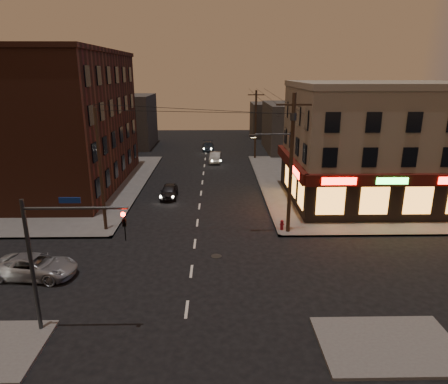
{
  "coord_description": "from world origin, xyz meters",
  "views": [
    {
      "loc": [
        1.55,
        -21.56,
        11.52
      ],
      "look_at": [
        2.07,
        5.84,
        3.2
      ],
      "focal_mm": 32.0,
      "sensor_mm": 36.0,
      "label": 1
    }
  ],
  "objects_px": {
    "sedan_mid": "(215,157)",
    "sedan_far": "(208,146)",
    "fire_hydrant": "(282,224)",
    "sedan_near": "(169,191)",
    "suv_cross": "(35,266)"
  },
  "relations": [
    {
      "from": "sedan_mid",
      "to": "sedan_far",
      "type": "height_order",
      "value": "sedan_mid"
    },
    {
      "from": "suv_cross",
      "to": "sedan_near",
      "type": "distance_m",
      "value": 16.31
    },
    {
      "from": "sedan_near",
      "to": "fire_hydrant",
      "type": "height_order",
      "value": "sedan_near"
    },
    {
      "from": "sedan_mid",
      "to": "fire_hydrant",
      "type": "relative_size",
      "value": 5.21
    },
    {
      "from": "sedan_mid",
      "to": "fire_hydrant",
      "type": "bearing_deg",
      "value": -74.14
    },
    {
      "from": "sedan_near",
      "to": "sedan_mid",
      "type": "distance_m",
      "value": 15.85
    },
    {
      "from": "sedan_mid",
      "to": "sedan_far",
      "type": "distance_m",
      "value": 8.35
    },
    {
      "from": "suv_cross",
      "to": "sedan_far",
      "type": "xyz_separation_m",
      "value": [
        9.33,
        38.65,
        -0.04
      ]
    },
    {
      "from": "suv_cross",
      "to": "sedan_far",
      "type": "distance_m",
      "value": 39.76
    },
    {
      "from": "sedan_far",
      "to": "suv_cross",
      "type": "bearing_deg",
      "value": -105.34
    },
    {
      "from": "sedan_near",
      "to": "sedan_far",
      "type": "distance_m",
      "value": 23.74
    },
    {
      "from": "suv_cross",
      "to": "fire_hydrant",
      "type": "relative_size",
      "value": 6.17
    },
    {
      "from": "fire_hydrant",
      "to": "suv_cross",
      "type": "bearing_deg",
      "value": -156.98
    },
    {
      "from": "fire_hydrant",
      "to": "sedan_mid",
      "type": "bearing_deg",
      "value": 101.92
    },
    {
      "from": "sedan_far",
      "to": "fire_hydrant",
      "type": "relative_size",
      "value": 5.52
    }
  ]
}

